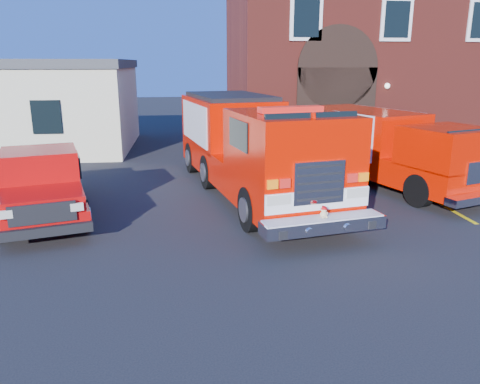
{
  "coord_description": "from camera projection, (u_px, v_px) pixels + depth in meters",
  "views": [
    {
      "loc": [
        -1.2,
        -11.56,
        4.18
      ],
      "look_at": [
        0.0,
        -1.2,
        1.3
      ],
      "focal_mm": 35.0,
      "sensor_mm": 36.0,
      "label": 1
    }
  ],
  "objects": [
    {
      "name": "secondary_truck",
      "position": [
        386.0,
        146.0,
        16.45
      ],
      "size": [
        4.75,
        8.1,
        2.52
      ],
      "color": "black",
      "rests_on": "ground"
    },
    {
      "name": "parking_stripe_far",
      "position": [
        370.0,
        166.0,
        19.74
      ],
      "size": [
        0.12,
        3.0,
        0.01
      ],
      "primitive_type": "cube",
      "color": "yellow",
      "rests_on": "ground"
    },
    {
      "name": "fire_engine",
      "position": [
        251.0,
        145.0,
        15.1
      ],
      "size": [
        4.7,
        10.48,
        3.12
      ],
      "color": "black",
      "rests_on": "ground"
    },
    {
      "name": "parking_stripe_mid",
      "position": [
        402.0,
        183.0,
        16.87
      ],
      "size": [
        0.12,
        3.0,
        0.01
      ],
      "primitive_type": "cube",
      "color": "yellow",
      "rests_on": "ground"
    },
    {
      "name": "fire_station",
      "position": [
        371.0,
        62.0,
        25.58
      ],
      "size": [
        15.2,
        10.2,
        8.45
      ],
      "color": "maroon",
      "rests_on": "ground"
    },
    {
      "name": "parking_stripe_near",
      "position": [
        447.0,
        208.0,
        14.0
      ],
      "size": [
        0.12,
        3.0,
        0.01
      ],
      "primitive_type": "cube",
      "color": "yellow",
      "rests_on": "ground"
    },
    {
      "name": "ground",
      "position": [
        235.0,
        227.0,
        12.32
      ],
      "size": [
        100.0,
        100.0,
        0.0
      ],
      "primitive_type": "plane",
      "color": "black",
      "rests_on": "ground"
    },
    {
      "name": "side_building",
      "position": [
        27.0,
        104.0,
        23.18
      ],
      "size": [
        10.2,
        8.2,
        4.35
      ],
      "color": "beige",
      "rests_on": "ground"
    },
    {
      "name": "pickup_truck",
      "position": [
        42.0,
        184.0,
        13.14
      ],
      "size": [
        3.62,
        6.24,
        1.93
      ],
      "color": "black",
      "rests_on": "ground"
    }
  ]
}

